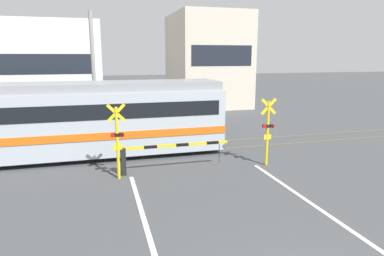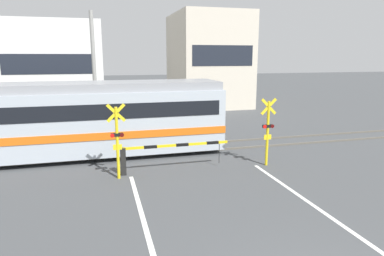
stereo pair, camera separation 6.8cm
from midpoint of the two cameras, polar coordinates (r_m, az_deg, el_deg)
rail_track_near at (r=16.02m, az=-1.73°, el=-4.07°), size 50.00×0.10×0.08m
rail_track_far at (r=17.37m, az=-2.83°, el=-2.81°), size 50.00×0.10×0.08m
road_stripe_right at (r=9.73m, az=27.52°, el=-16.67°), size 0.14×12.46×0.01m
commuter_train at (r=16.10m, az=-23.40°, el=1.36°), size 15.71×2.91×3.31m
crossing_barrier_near at (r=13.31m, az=-6.20°, el=-4.07°), size 4.29×0.20×1.08m
crossing_barrier_far at (r=19.29m, az=0.70°, el=0.99°), size 4.29×0.20×1.08m
crossing_signal_left at (r=12.66m, az=-12.22°, el=-1.65°), size 0.68×0.15×2.80m
crossing_signal_right at (r=14.25m, az=12.64°, el=-0.16°), size 0.68×0.15×2.80m
pedestrian at (r=22.09m, az=-6.87°, el=2.72°), size 0.38×0.22×1.67m
building_left_of_street at (r=30.54m, az=-21.70°, el=9.36°), size 7.43×8.02×7.08m
building_right_of_street at (r=31.88m, az=2.70°, el=11.22°), size 6.10×8.02×8.17m
utility_pole_streetside at (r=20.74m, az=-15.88°, el=8.76°), size 0.22×0.22×6.95m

